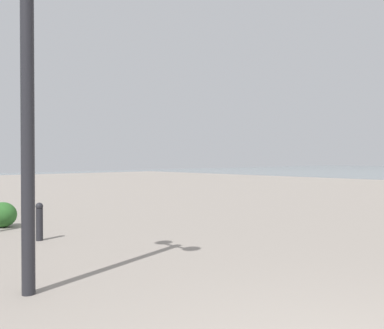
# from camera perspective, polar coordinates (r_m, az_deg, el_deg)

# --- Properties ---
(lamppost) EXTENTS (0.98, 0.28, 3.75)m
(lamppost) POSITION_cam_1_polar(r_m,az_deg,el_deg) (4.96, -21.13, 13.30)
(lamppost) COLOR #232328
(lamppost) RESTS_ON ground
(bollard_near) EXTENTS (0.13, 0.13, 0.67)m
(bollard_near) POSITION_cam_1_polar(r_m,az_deg,el_deg) (8.01, -19.69, -7.07)
(bollard_near) COLOR #232328
(bollard_near) RESTS_ON ground
(shrub_round) EXTENTS (0.62, 0.56, 0.52)m
(shrub_round) POSITION_cam_1_polar(r_m,az_deg,el_deg) (9.82, -23.94, -6.14)
(shrub_round) COLOR #2D6628
(shrub_round) RESTS_ON ground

